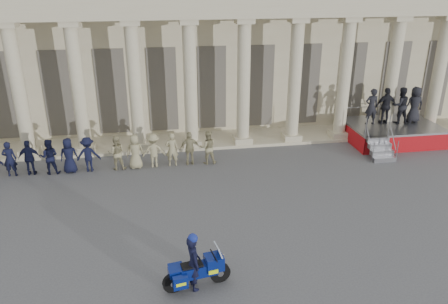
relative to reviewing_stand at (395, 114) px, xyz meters
The scene contains 6 objects.
ground 13.93m from the reviewing_stand, 148.10° to the right, with size 90.00×90.00×0.00m, color #4C4C4F.
building 14.24m from the reviewing_stand, 147.74° to the left, with size 40.00×12.50×9.00m.
officer_rank 18.23m from the reviewing_stand, behind, with size 17.50×0.60×1.59m.
reviewing_stand is the anchor object (origin of this frame).
motorcycle 15.05m from the reviewing_stand, 138.63° to the right, with size 1.95×0.91×1.26m.
rider 15.13m from the reviewing_stand, 138.83° to the right, with size 0.50×0.67×1.75m.
Camera 1 is at (-0.36, -12.58, 8.20)m, focal length 35.00 mm.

